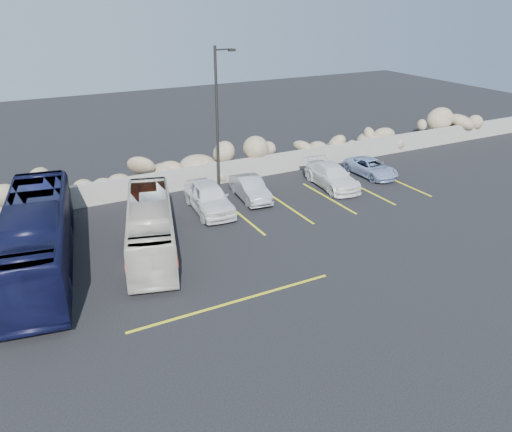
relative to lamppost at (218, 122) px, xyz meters
name	(u,v)px	position (x,y,z in m)	size (l,w,h in m)	color
ground	(262,297)	(-2.56, -9.50, -4.30)	(90.00, 90.00, 0.00)	black
seawall	(160,183)	(-2.56, 2.50, -3.70)	(60.00, 0.40, 1.20)	gray
riprap_pile	(153,165)	(-2.56, 3.70, -3.00)	(54.00, 2.80, 2.60)	#947E61
parking_lines	(291,218)	(2.09, -3.93, -4.29)	(18.16, 9.36, 0.01)	yellow
lamppost	(218,122)	(0.00, 0.00, 0.00)	(1.14, 0.18, 8.00)	#292624
vintage_bus	(150,226)	(-5.00, -3.90, -3.19)	(1.86, 7.93, 2.21)	silver
tour_coach	(37,238)	(-9.47, -3.50, -2.88)	(2.37, 10.15, 2.83)	black
car_a	(209,197)	(-1.12, -1.13, -3.55)	(1.76, 4.38, 1.49)	white
car_b	(250,188)	(1.50, -0.63, -3.70)	(1.27, 3.63, 1.20)	#A5A4A9
car_c	(332,176)	(6.56, -1.12, -3.66)	(1.78, 4.39, 1.27)	white
car_d	(371,168)	(9.82, -0.66, -3.78)	(1.72, 3.72, 1.03)	#8C9EC7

